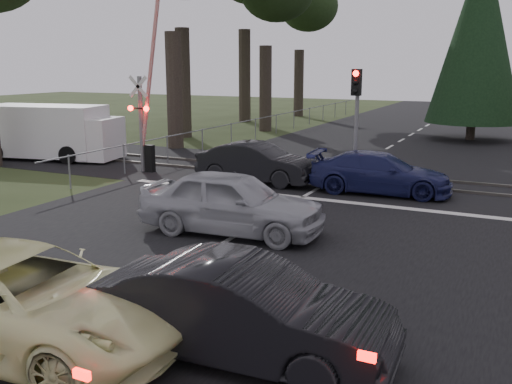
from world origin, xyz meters
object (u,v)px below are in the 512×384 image
Objects in this scene: crossing_signal at (146,121)px; dark_car_far at (257,163)px; traffic_signal_center at (356,107)px; dark_hatchback at (242,311)px; silver_car at (232,202)px; cream_coupe at (21,299)px; blue_sedan at (380,173)px; white_van at (54,132)px.

crossing_signal reaches higher than dark_car_far.
traffic_signal_center is 0.91× the size of dark_hatchback.
crossing_signal is 1.55× the size of dark_hatchback.
dark_car_far is at bearing 21.57° from dark_hatchback.
traffic_signal_center is 7.35m from silver_car.
silver_car reaches higher than cream_coupe.
cream_coupe is at bearing -169.72° from dark_car_far.
white_van is (-15.09, 0.62, 0.55)m from blue_sedan.
traffic_signal_center is 0.93× the size of dark_car_far.
dark_car_far is (-3.38, -0.89, -2.08)m from traffic_signal_center.
silver_car reaches higher than dark_hatchback.
cream_coupe is at bearing 164.88° from blue_sedan.
silver_car is at bearing -40.66° from crossing_signal.
dark_car_far is (4.89, -0.00, -1.33)m from crossing_signal.
crossing_signal reaches higher than blue_sedan.
dark_hatchback is at bearing -81.28° from traffic_signal_center.
blue_sedan is (-0.83, 11.87, -0.06)m from dark_hatchback.
crossing_signal is 5.83m from white_van.
silver_car is at bearing -6.47° from cream_coupe.
crossing_signal is at bearing 45.73° from silver_car.
dark_car_far is at bearing 16.14° from silver_car.
dark_hatchback is (10.20, -11.67, -1.32)m from crossing_signal.
dark_hatchback is at bearing -154.46° from dark_car_far.
crossing_signal is at bearing -19.54° from white_van.
blue_sedan is at bearing -13.82° from white_van.
dark_car_far is at bearing 87.96° from blue_sedan.
white_van reaches higher than dark_car_far.
crossing_signal is at bearing 23.10° from cream_coupe.
crossing_signal is 1.48× the size of blue_sedan.
dark_hatchback is (1.93, -12.57, -2.06)m from traffic_signal_center.
traffic_signal_center reaches higher than dark_car_far.
blue_sedan is (2.42, 12.97, -0.08)m from cream_coupe.
blue_sedan is at bearing -32.32° from traffic_signal_center.
silver_car is 6.68m from blue_sedan.
crossing_signal is at bearing 38.26° from dark_hatchback.
white_van is (-12.68, 13.58, 0.47)m from cream_coupe.
dark_hatchback is 0.94× the size of silver_car.
crossing_signal reaches higher than traffic_signal_center.
cream_coupe is at bearing -61.41° from crossing_signal.
dark_hatchback is 6.41m from silver_car.
crossing_signal is at bearing 86.62° from blue_sedan.
silver_car is 1.08× the size of dark_car_far.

